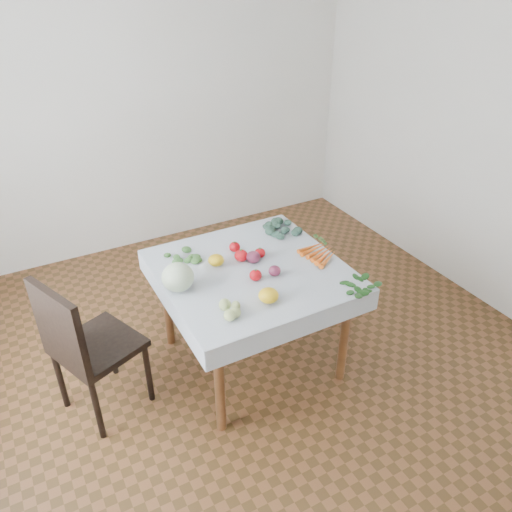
{
  "coord_description": "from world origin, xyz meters",
  "views": [
    {
      "loc": [
        -1.23,
        -2.33,
        2.46
      ],
      "look_at": [
        0.05,
        0.03,
        0.82
      ],
      "focal_mm": 35.0,
      "sensor_mm": 36.0,
      "label": 1
    }
  ],
  "objects_px": {
    "chair": "(82,343)",
    "carrot_bunch": "(320,252)",
    "heirloom_back": "(216,260)",
    "cabbage": "(178,277)",
    "table": "(251,282)"
  },
  "relations": [
    {
      "from": "chair",
      "to": "carrot_bunch",
      "type": "relative_size",
      "value": 3.47
    },
    {
      "from": "heirloom_back",
      "to": "chair",
      "type": "bearing_deg",
      "value": -173.58
    },
    {
      "from": "heirloom_back",
      "to": "cabbage",
      "type": "bearing_deg",
      "value": -155.52
    },
    {
      "from": "carrot_bunch",
      "to": "chair",
      "type": "bearing_deg",
      "value": 175.93
    },
    {
      "from": "table",
      "to": "carrot_bunch",
      "type": "distance_m",
      "value": 0.5
    },
    {
      "from": "chair",
      "to": "carrot_bunch",
      "type": "xyz_separation_m",
      "value": [
        1.55,
        -0.11,
        0.22
      ]
    },
    {
      "from": "heirloom_back",
      "to": "carrot_bunch",
      "type": "distance_m",
      "value": 0.69
    },
    {
      "from": "table",
      "to": "heirloom_back",
      "type": "bearing_deg",
      "value": 139.9
    },
    {
      "from": "table",
      "to": "carrot_bunch",
      "type": "xyz_separation_m",
      "value": [
        0.48,
        -0.06,
        0.12
      ]
    },
    {
      "from": "table",
      "to": "heirloom_back",
      "type": "distance_m",
      "value": 0.27
    },
    {
      "from": "chair",
      "to": "cabbage",
      "type": "height_order",
      "value": "chair"
    },
    {
      "from": "heirloom_back",
      "to": "carrot_bunch",
      "type": "bearing_deg",
      "value": -17.86
    },
    {
      "from": "cabbage",
      "to": "carrot_bunch",
      "type": "xyz_separation_m",
      "value": [
        0.96,
        -0.07,
        -0.07
      ]
    },
    {
      "from": "table",
      "to": "chair",
      "type": "xyz_separation_m",
      "value": [
        -1.07,
        0.05,
        -0.1
      ]
    },
    {
      "from": "cabbage",
      "to": "heirloom_back",
      "type": "height_order",
      "value": "cabbage"
    }
  ]
}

